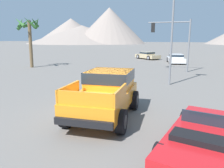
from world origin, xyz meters
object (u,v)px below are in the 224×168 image
at_px(street_lamp_post, 173,21).
at_px(traffic_light_main, 172,35).
at_px(parked_car_tan, 147,55).
at_px(palm_tree_tall, 29,29).
at_px(orange_pickup_truck, 106,91).
at_px(red_convertible_car, 203,139).
at_px(parked_car_white, 176,58).

bearing_deg(street_lamp_post, traffic_light_main, 94.43).
xyz_separation_m(parked_car_tan, traffic_light_main, (4.44, -11.68, 2.96)).
height_order(traffic_light_main, palm_tree_tall, palm_tree_tall).
height_order(orange_pickup_truck, traffic_light_main, traffic_light_main).
bearing_deg(red_convertible_car, street_lamp_post, 111.88).
xyz_separation_m(orange_pickup_truck, traffic_light_main, (1.52, 14.02, 2.48)).
bearing_deg(traffic_light_main, street_lamp_post, 94.43).
distance_m(orange_pickup_truck, street_lamp_post, 8.26).
height_order(red_convertible_car, parked_car_tan, parked_car_tan).
relative_size(parked_car_white, palm_tree_tall, 0.86).
relative_size(orange_pickup_truck, red_convertible_car, 1.02).
bearing_deg(orange_pickup_truck, traffic_light_main, 79.48).
xyz_separation_m(red_convertible_car, palm_tree_tall, (-17.37, 13.80, 3.76)).
distance_m(parked_car_tan, palm_tree_tall, 17.95).
bearing_deg(street_lamp_post, orange_pickup_truck, -105.65).
height_order(parked_car_white, street_lamp_post, street_lamp_post).
bearing_deg(palm_tree_tall, parked_car_tan, 52.69).
bearing_deg(parked_car_white, parked_car_tan, 126.16).
bearing_deg(traffic_light_main, parked_car_tan, -69.21).
xyz_separation_m(street_lamp_post, palm_tree_tall, (-15.61, 4.44, -0.19)).
height_order(orange_pickup_truck, parked_car_white, orange_pickup_truck).
bearing_deg(orange_pickup_truck, parked_car_tan, 92.13).
height_order(street_lamp_post, palm_tree_tall, street_lamp_post).
xyz_separation_m(traffic_light_main, street_lamp_post, (0.52, -6.74, 0.85)).
xyz_separation_m(red_convertible_car, street_lamp_post, (-1.76, 9.36, 3.96)).
bearing_deg(parked_car_white, palm_tree_tall, -158.62).
xyz_separation_m(parked_car_white, street_lamp_post, (0.44, -14.33, 3.79)).
relative_size(orange_pickup_truck, traffic_light_main, 0.97).
bearing_deg(street_lamp_post, parked_car_white, 91.74).
distance_m(orange_pickup_truck, traffic_light_main, 14.32).
bearing_deg(parked_car_tan, parked_car_white, 87.03).
relative_size(red_convertible_car, palm_tree_tall, 0.86).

